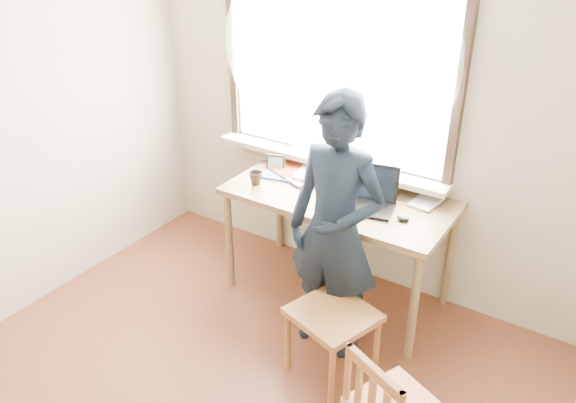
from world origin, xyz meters
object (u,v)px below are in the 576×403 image
Objects in this scene: desk at (339,206)px; mug_white at (327,174)px; laptop at (367,197)px; mug_dark at (256,178)px; person at (335,230)px; work_chair at (333,321)px.

mug_white is (-0.18, 0.15, 0.13)m from desk.
mug_dark is (-0.80, -0.15, -0.01)m from laptop.
desk is 0.53m from person.
mug_white is 0.07× the size of person.
mug_dark reaches higher than work_chair.
mug_white is 0.22× the size of work_chair.
laptop is at bearing 91.68° from person.
work_chair is 0.33× the size of person.
mug_white reaches higher than work_chair.
mug_white is 1.21× the size of mug_dark.
mug_white is 0.74m from person.
person reaches higher than mug_dark.
work_chair is (0.36, -0.72, -0.35)m from desk.
work_chair is 0.54m from person.
person reaches higher than work_chair.
desk is at bearing 117.02° from work_chair.
mug_dark is (-0.39, -0.33, -0.00)m from mug_white.
mug_white is 1.14m from work_chair.
laptop reaches higher than mug_dark.
person is at bearing 119.32° from work_chair.
work_chair is at bearing -62.98° from desk.
mug_dark is at bearing 150.23° from work_chair.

